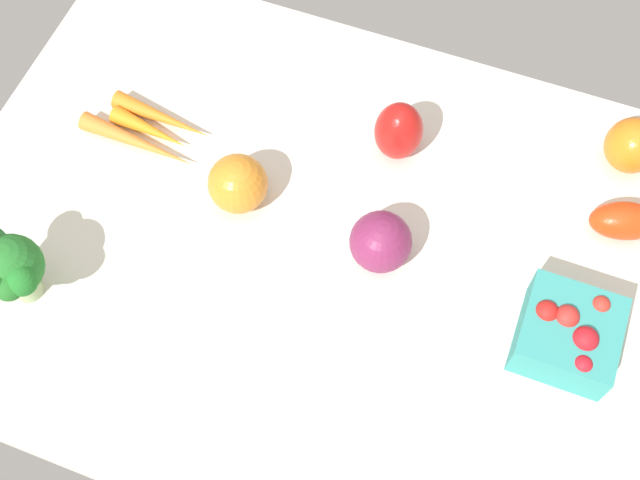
% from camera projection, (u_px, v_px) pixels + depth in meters
% --- Properties ---
extents(tablecloth, '(1.04, 0.76, 0.02)m').
position_uv_depth(tablecloth, '(320.00, 250.00, 1.13)').
color(tablecloth, silver).
rests_on(tablecloth, ground).
extents(bell_pepper_red, '(0.07, 0.07, 0.10)m').
position_uv_depth(bell_pepper_red, '(399.00, 131.00, 1.15)').
color(bell_pepper_red, red).
rests_on(bell_pepper_red, tablecloth).
extents(red_onion_near_basket, '(0.08, 0.08, 0.08)m').
position_uv_depth(red_onion_near_basket, '(381.00, 242.00, 1.07)').
color(red_onion_near_basket, '#7F2651').
rests_on(red_onion_near_basket, tablecloth).
extents(broccoli_head, '(0.10, 0.09, 0.11)m').
position_uv_depth(broccoli_head, '(9.00, 269.00, 1.02)').
color(broccoli_head, '#A2BB85').
rests_on(broccoli_head, tablecloth).
extents(berry_basket, '(0.12, 0.12, 0.08)m').
position_uv_depth(berry_basket, '(568.00, 334.00, 1.02)').
color(berry_basket, teal).
rests_on(berry_basket, tablecloth).
extents(carrot_bunch, '(0.18, 0.09, 0.03)m').
position_uv_depth(carrot_bunch, '(149.00, 130.00, 1.19)').
color(carrot_bunch, orange).
rests_on(carrot_bunch, tablecloth).
extents(roma_tomato, '(0.11, 0.08, 0.05)m').
position_uv_depth(roma_tomato, '(625.00, 221.00, 1.11)').
color(roma_tomato, red).
rests_on(roma_tomato, tablecloth).
extents(heirloom_tomato_orange, '(0.08, 0.08, 0.08)m').
position_uv_depth(heirloom_tomato_orange, '(238.00, 184.00, 1.11)').
color(heirloom_tomato_orange, orange).
rests_on(heirloom_tomato_orange, tablecloth).
extents(bell_pepper_orange, '(0.11, 0.11, 0.08)m').
position_uv_depth(bell_pepper_orange, '(633.00, 145.00, 1.14)').
color(bell_pepper_orange, orange).
rests_on(bell_pepper_orange, tablecloth).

